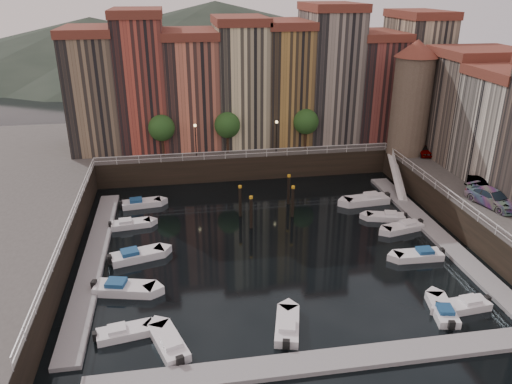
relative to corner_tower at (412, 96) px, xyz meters
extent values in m
plane|color=black|center=(-20.00, -14.50, -10.19)|extent=(200.00, 200.00, 0.00)
cube|color=black|center=(-20.00, 11.50, -8.69)|extent=(80.00, 20.00, 3.00)
cube|color=gray|center=(-36.20, -15.50, -10.02)|extent=(2.00, 28.00, 0.35)
cube|color=gray|center=(-3.80, -15.50, -10.02)|extent=(2.00, 28.00, 0.35)
cube|color=gray|center=(-20.00, -31.50, -10.02)|extent=(30.00, 2.00, 0.35)
cone|color=#2D382D|center=(-50.00, 95.50, -3.19)|extent=(80.00, 80.00, 14.00)
cone|color=#2D382D|center=(-15.00, 95.50, -1.19)|extent=(100.00, 100.00, 18.00)
cone|color=#2D382D|center=(20.00, 95.50, -4.19)|extent=(70.00, 70.00, 12.00)
cube|color=#7E6A50|center=(-38.00, 9.00, -0.19)|extent=(6.00, 10.00, 14.00)
cube|color=brown|center=(-38.00, 9.00, 7.31)|extent=(6.30, 10.30, 1.00)
cube|color=#A84334|center=(-32.10, 9.00, 0.81)|extent=(5.80, 10.00, 16.00)
cube|color=brown|center=(-32.10, 9.00, 9.31)|extent=(6.10, 10.30, 1.00)
cube|color=#CE7054|center=(-25.95, 9.00, -0.44)|extent=(6.50, 10.00, 13.50)
cube|color=brown|center=(-25.95, 9.00, 6.81)|extent=(6.80, 10.30, 1.00)
cube|color=beige|center=(-19.60, 9.00, 0.31)|extent=(6.20, 10.00, 15.00)
cube|color=brown|center=(-19.60, 9.00, 8.31)|extent=(6.50, 10.30, 1.00)
cube|color=#A97F3E|center=(-13.70, 9.00, 0.06)|extent=(5.60, 10.00, 14.50)
cube|color=brown|center=(-13.70, 9.00, 7.81)|extent=(5.90, 10.30, 1.00)
cube|color=gray|center=(-7.70, 9.00, 1.06)|extent=(6.40, 10.00, 16.50)
cube|color=brown|center=(-7.70, 9.00, 9.81)|extent=(6.70, 10.30, 1.00)
cube|color=brown|center=(-1.50, 9.00, -0.69)|extent=(6.00, 10.00, 13.00)
cube|color=brown|center=(-1.50, 9.00, 6.31)|extent=(6.30, 10.30, 1.00)
cube|color=tan|center=(4.45, 9.00, 0.56)|extent=(5.90, 10.00, 15.50)
cube|color=brown|center=(4.45, 9.00, 8.81)|extent=(6.20, 10.30, 1.00)
cube|color=#716255|center=(6.50, -2.50, -1.19)|extent=(9.00, 8.00, 12.00)
cube|color=brown|center=(6.50, -2.50, 5.31)|extent=(9.30, 8.30, 1.00)
cylinder|color=#6B5B4C|center=(0.00, 0.00, -1.19)|extent=(4.60, 4.60, 12.00)
cone|color=brown|center=(0.00, 0.00, 5.61)|extent=(5.20, 5.20, 2.00)
cylinder|color=black|center=(-30.00, 3.70, -5.99)|extent=(0.30, 0.30, 2.40)
sphere|color=#1E4719|center=(-30.00, 3.70, -3.59)|extent=(3.20, 3.20, 3.20)
cylinder|color=black|center=(-22.00, 3.70, -5.99)|extent=(0.30, 0.30, 2.40)
sphere|color=#1E4719|center=(-22.00, 3.70, -3.59)|extent=(3.20, 3.20, 3.20)
cylinder|color=black|center=(-12.00, 3.70, -5.99)|extent=(0.30, 0.30, 2.40)
sphere|color=#1E4719|center=(-12.00, 3.70, -3.59)|extent=(3.20, 3.20, 3.20)
cylinder|color=black|center=(-26.00, 2.70, -5.19)|extent=(0.12, 0.12, 4.00)
sphere|color=#FFD88C|center=(-26.00, 2.70, -3.19)|extent=(0.36, 0.36, 0.36)
cylinder|color=black|center=(-16.00, 2.70, -5.19)|extent=(0.12, 0.12, 4.00)
sphere|color=#FFD88C|center=(-16.00, 2.70, -3.19)|extent=(0.36, 0.36, 0.36)
cube|color=white|center=(-20.00, 1.50, -6.24)|extent=(36.00, 0.08, 0.08)
cube|color=white|center=(-20.00, 1.50, -6.69)|extent=(36.00, 0.06, 0.06)
cube|color=white|center=(-2.00, -15.50, -6.24)|extent=(0.08, 34.00, 0.08)
cube|color=white|center=(-2.00, -15.50, -6.69)|extent=(0.06, 34.00, 0.06)
cube|color=white|center=(-38.00, -15.50, -6.24)|extent=(0.08, 34.00, 0.08)
cube|color=white|center=(-38.00, -15.50, -6.69)|extent=(0.06, 34.00, 0.06)
cube|color=white|center=(-2.90, -4.50, -8.44)|extent=(2.78, 8.26, 2.81)
cube|color=white|center=(-2.90, -4.50, -7.94)|extent=(1.93, 8.32, 3.65)
cylinder|color=black|center=(-21.42, -11.51, -8.69)|extent=(0.32, 0.32, 3.60)
cylinder|color=gold|center=(-21.42, -11.51, -6.84)|extent=(0.36, 0.36, 0.25)
cylinder|color=black|center=(-22.12, -8.59, -8.69)|extent=(0.32, 0.32, 3.60)
cylinder|color=gold|center=(-22.12, -8.59, -6.84)|extent=(0.36, 0.36, 0.25)
cylinder|color=black|center=(-16.72, -9.61, -8.69)|extent=(0.32, 0.32, 3.60)
cylinder|color=gold|center=(-16.72, -9.61, -6.84)|extent=(0.36, 0.36, 0.25)
cylinder|color=black|center=(-16.41, -6.34, -8.69)|extent=(0.32, 0.32, 3.60)
cylinder|color=gold|center=(-16.41, -6.34, -6.84)|extent=(0.36, 0.36, 0.25)
cube|color=silver|center=(-32.69, -26.52, -9.93)|extent=(4.05, 2.12, 0.66)
cube|color=silver|center=(-33.20, -26.61, -9.54)|extent=(1.39, 1.24, 0.44)
cube|color=black|center=(-34.67, -26.87, -9.71)|extent=(0.38, 0.48, 0.61)
cube|color=silver|center=(-33.12, -21.10, -9.87)|extent=(4.99, 2.87, 0.80)
cube|color=navy|center=(-33.75, -20.94, -9.39)|extent=(1.75, 1.60, 0.53)
cube|color=black|center=(-35.51, -20.52, -9.61)|extent=(0.49, 0.61, 0.75)
cube|color=silver|center=(-32.40, -15.92, -9.88)|extent=(4.89, 2.92, 0.78)
cube|color=navy|center=(-33.00, -16.09, -9.41)|extent=(1.74, 1.59, 0.52)
cube|color=black|center=(-34.71, -16.56, -9.62)|extent=(0.49, 0.60, 0.73)
cube|color=silver|center=(-33.39, -9.28, -9.93)|extent=(4.01, 1.94, 0.66)
cube|color=silver|center=(-33.91, -9.34, -9.54)|extent=(1.34, 1.19, 0.44)
cube|color=black|center=(-35.39, -9.52, -9.71)|extent=(0.36, 0.47, 0.61)
cube|color=silver|center=(-32.56, -4.29, -9.91)|extent=(4.34, 2.10, 0.71)
cube|color=navy|center=(-33.13, -4.36, -9.48)|extent=(1.46, 1.29, 0.47)
cube|color=black|center=(-34.73, -4.56, -9.67)|extent=(0.39, 0.51, 0.66)
cube|color=silver|center=(-7.71, -27.56, -9.92)|extent=(4.12, 1.89, 0.68)
cube|color=silver|center=(-7.17, -27.51, -9.51)|extent=(1.36, 1.20, 0.45)
cube|color=black|center=(-5.62, -27.38, -9.69)|extent=(0.36, 0.48, 0.64)
cube|color=silver|center=(-7.61, -19.96, -9.91)|extent=(4.27, 1.77, 0.72)
cube|color=navy|center=(-7.04, -19.98, -9.47)|extent=(1.38, 1.19, 0.48)
cube|color=black|center=(-5.41, -20.04, -9.67)|extent=(0.35, 0.49, 0.67)
cube|color=silver|center=(-6.61, -14.56, -9.92)|extent=(4.32, 2.42, 0.70)
cube|color=silver|center=(-6.06, -14.44, -9.50)|extent=(1.51, 1.37, 0.46)
cube|color=black|center=(-4.53, -14.10, -9.68)|extent=(0.42, 0.52, 0.65)
cube|color=silver|center=(-7.29, -11.89, -9.93)|extent=(4.12, 2.46, 0.66)
cube|color=silver|center=(-6.78, -12.03, -9.54)|extent=(1.46, 1.34, 0.44)
cube|color=black|center=(-5.35, -12.43, -9.71)|extent=(0.41, 0.50, 0.61)
cube|color=silver|center=(-7.78, -7.62, -9.86)|extent=(5.07, 2.29, 0.84)
cube|color=silver|center=(-7.11, -7.57, -9.35)|extent=(1.67, 1.47, 0.56)
cube|color=black|center=(-5.21, -7.42, -9.58)|extent=(0.44, 0.59, 0.78)
cube|color=silver|center=(-29.69, -28.20, -9.90)|extent=(2.96, 4.58, 0.73)
cube|color=silver|center=(-29.50, -28.75, -9.47)|extent=(1.55, 1.67, 0.49)
cube|color=black|center=(-28.96, -30.31, -9.66)|extent=(0.57, 0.48, 0.68)
cube|color=silver|center=(-21.35, -27.72, -9.91)|extent=(2.66, 4.51, 0.72)
cube|color=silver|center=(-21.49, -28.28, -9.47)|extent=(1.46, 1.60, 0.48)
cube|color=black|center=(-21.91, -29.86, -9.66)|extent=(0.55, 0.45, 0.67)
cube|color=silver|center=(-9.50, -27.73, -9.93)|extent=(2.25, 4.14, 0.67)
cube|color=navy|center=(-9.61, -28.26, -9.53)|extent=(1.29, 1.43, 0.45)
cube|color=black|center=(-9.90, -29.74, -9.70)|extent=(0.50, 0.39, 0.62)
imported|color=gray|center=(1.95, -1.21, -6.53)|extent=(2.32, 4.15, 1.33)
imported|color=gray|center=(1.99, -13.72, -6.42)|extent=(2.55, 4.93, 1.55)
imported|color=gray|center=(1.09, -16.64, -6.40)|extent=(3.63, 5.88, 1.59)
camera|label=1|loc=(-28.28, -55.93, 12.67)|focal=35.00mm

